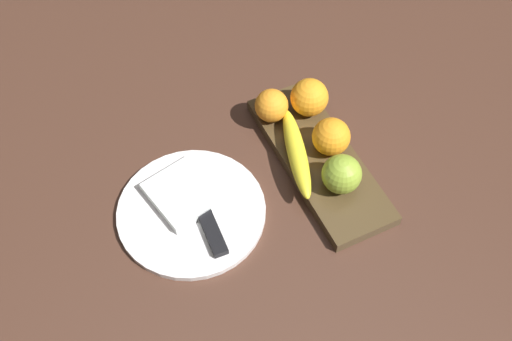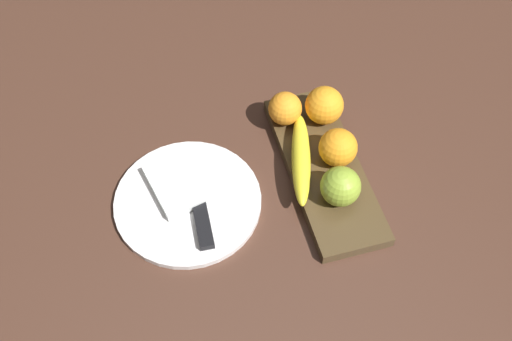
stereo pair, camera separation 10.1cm
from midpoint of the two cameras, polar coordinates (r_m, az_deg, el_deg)
The scene contains 10 objects.
ground_plane at distance 1.06m, azimuth 4.25°, elevation -1.11°, with size 2.40×2.40×0.00m, color #462B20.
fruit_tray at distance 1.07m, azimuth 3.07°, elevation 0.80°, with size 0.34×0.12×0.02m, color #49371F.
apple at distance 1.01m, azimuth 5.22°, elevation -0.52°, with size 0.07×0.07×0.07m, color #8AA932.
banana at distance 1.05m, azimuth 1.07°, elevation 1.49°, with size 0.19×0.03×0.03m, color yellow.
orange_near_apple at distance 1.10m, azimuth -1.19°, elevation 5.91°, with size 0.06×0.06×0.06m, color orange.
orange_near_banana at distance 1.10m, azimuth 2.39°, elevation 6.66°, with size 0.07×0.07×0.07m, color orange.
orange_center at distance 1.05m, azimuth 4.32°, elevation 2.97°, with size 0.07×0.07×0.07m, color orange.
dinner_plate at distance 1.03m, azimuth -8.84°, elevation -4.00°, with size 0.25×0.25×0.01m, color white.
folded_napkin at distance 1.04m, azimuth -9.54°, elevation -2.26°, with size 0.11×0.10×0.02m, color white.
knife at distance 1.00m, azimuth -7.31°, elevation -5.21°, with size 0.18×0.03×0.01m.
Camera 1 is at (-0.48, 0.37, 0.88)m, focal length 42.86 mm.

